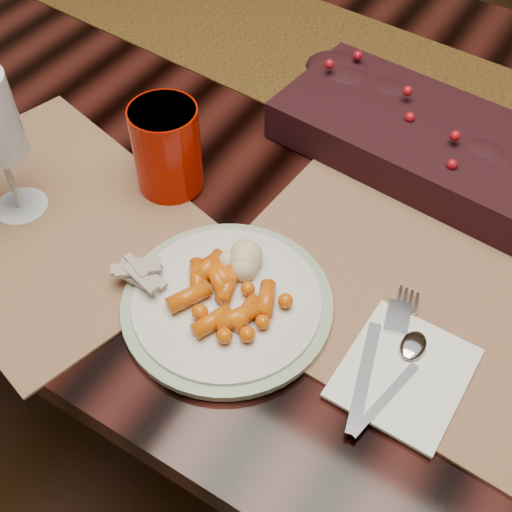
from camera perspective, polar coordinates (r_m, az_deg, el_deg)
The scene contains 14 objects.
floor at distance 1.52m, azimuth 5.70°, elevation -13.02°, with size 5.00×5.00×0.00m, color black.
dining_table at distance 1.20m, azimuth 7.07°, elevation -4.80°, with size 1.80×1.00×0.75m, color black.
table_runner at distance 1.03m, azimuth 15.86°, elevation 12.78°, with size 1.50×0.31×0.00m, color black.
centerpiece at distance 0.91m, azimuth 14.23°, elevation 10.63°, with size 0.38×0.19×0.08m, color black, non-canonical shape.
placemat_main at distance 0.77m, azimuth 16.10°, elevation -3.26°, with size 0.48×0.36×0.00m, color brown.
placemat_second at distance 0.86m, azimuth -18.22°, elevation 3.25°, with size 0.41×0.30×0.00m, color brown.
dinner_plate at distance 0.72m, azimuth -2.60°, elevation -4.15°, with size 0.24×0.24×0.01m, color silver.
baby_carrots at distance 0.70m, azimuth -3.05°, elevation -3.98°, with size 0.10×0.08×0.02m, color #D55709, non-canonical shape.
mashed_potatoes at distance 0.73m, azimuth -1.58°, elevation 0.33°, with size 0.07×0.06×0.04m, color tan, non-canonical shape.
turkey_shreds at distance 0.74m, azimuth -10.20°, elevation -1.34°, with size 0.07×0.06×0.02m, color gray, non-canonical shape.
napkin at distance 0.69m, azimuth 13.04°, elevation -10.08°, with size 0.12×0.14×0.00m, color white.
fork at distance 0.69m, azimuth 10.35°, elevation -9.10°, with size 0.03×0.17×0.00m, color silver, non-canonical shape.
spoon at distance 0.68m, azimuth 12.17°, elevation -10.87°, with size 0.03×0.13×0.00m, color silver, non-canonical shape.
red_cup at distance 0.83m, azimuth -7.92°, elevation 9.46°, with size 0.09×0.09×0.12m, color #A30E00.
Camera 1 is at (0.24, -0.66, 1.34)m, focal length 45.00 mm.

